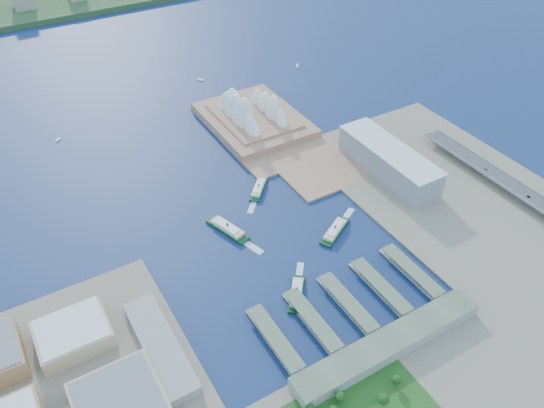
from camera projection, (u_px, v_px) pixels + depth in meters
ground at (295, 265)px, 572.54m from camera, size 3000.00×3000.00×0.00m
east_land at (487, 216)px, 632.68m from camera, size 240.00×500.00×3.00m
peninsula at (262, 129)px, 786.71m from camera, size 135.00×220.00×3.00m
opera_house at (253, 105)px, 779.65m from camera, size 134.00×180.00×58.00m
toaster_building at (389, 161)px, 689.36m from camera, size 45.00×155.00×35.00m
expressway at (529, 200)px, 644.90m from camera, size 26.00×340.00×11.85m
ferry_wharves at (348, 304)px, 525.22m from camera, size 184.00×90.00×9.30m
terminal_building at (389, 344)px, 482.96m from camera, size 200.00×28.00×12.00m
ferry_a at (227, 227)px, 611.45m from camera, size 31.86×60.97×11.19m
ferry_b at (259, 187)px, 671.24m from camera, size 43.40×45.12×9.44m
ferry_c at (297, 292)px, 536.76m from camera, size 41.31×47.32×9.51m
ferry_d at (335, 229)px, 609.37m from camera, size 54.18×38.93×10.29m
boat_b at (58, 140)px, 764.00m from camera, size 8.81×8.12×2.40m
boat_c at (297, 66)px, 954.47m from camera, size 10.36×13.12×2.96m
boat_e at (200, 80)px, 911.49m from camera, size 9.03×12.21×2.91m
car_b at (528, 197)px, 639.35m from camera, size 1.49×4.27×1.41m
car_c at (486, 169)px, 682.99m from camera, size 1.82×4.48×1.30m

